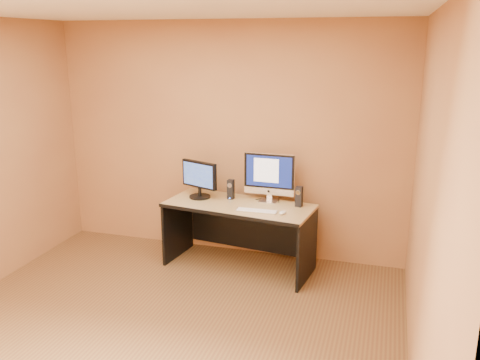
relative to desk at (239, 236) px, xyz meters
The scene contains 12 objects.
floor 1.60m from the desk, 99.84° to the right, with size 4.00×4.00×0.00m, color brown.
walls 1.82m from the desk, 99.84° to the right, with size 4.00×4.00×2.60m, color #A47242, non-canonical shape.
ceiling 2.73m from the desk, 99.84° to the right, with size 4.00×4.00×0.00m, color white.
desk is the anchor object (origin of this frame).
imac 0.71m from the desk, 34.74° to the left, with size 0.55×0.20×0.53m, color silver, non-canonical shape.
second_monitor 0.74m from the desk, 167.47° to the left, with size 0.46×0.23×0.41m, color black, non-canonical shape.
speaker_left 0.51m from the desk, 130.51° to the left, with size 0.07×0.07×0.21m, color black, non-canonical shape.
speaker_right 0.78m from the desk, 10.35° to the left, with size 0.07×0.07×0.21m, color black, non-canonical shape.
keyboard 0.47m from the desk, 36.75° to the right, with size 0.42×0.11×0.02m, color silver.
mouse 0.66m from the desk, 19.31° to the right, with size 0.06×0.10×0.03m, color white.
cable_a 0.59m from the desk, 36.98° to the left, with size 0.01×0.01×0.21m, color black.
cable_b 0.48m from the desk, 54.19° to the left, with size 0.01×0.01×0.17m, color black.
Camera 1 is at (1.74, -3.32, 2.37)m, focal length 38.00 mm.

